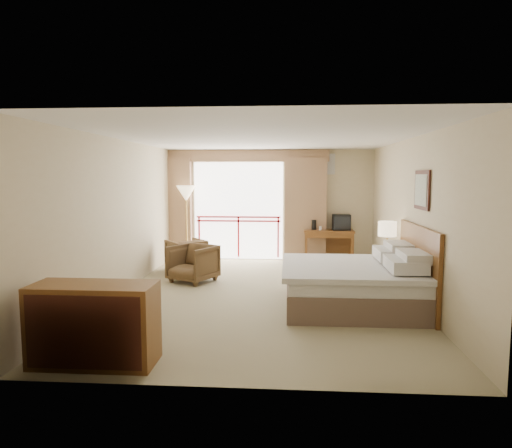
# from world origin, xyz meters

# --- Properties ---
(floor) EXTENTS (7.00, 7.00, 0.00)m
(floor) POSITION_xyz_m (0.00, 0.00, 0.00)
(floor) COLOR gray
(floor) RESTS_ON ground
(ceiling) EXTENTS (7.00, 7.00, 0.00)m
(ceiling) POSITION_xyz_m (0.00, 0.00, 2.70)
(ceiling) COLOR white
(ceiling) RESTS_ON wall_back
(wall_back) EXTENTS (5.00, 0.00, 5.00)m
(wall_back) POSITION_xyz_m (0.00, 3.50, 1.35)
(wall_back) COLOR #C8B78F
(wall_back) RESTS_ON ground
(wall_front) EXTENTS (5.00, 0.00, 5.00)m
(wall_front) POSITION_xyz_m (0.00, -3.50, 1.35)
(wall_front) COLOR #C8B78F
(wall_front) RESTS_ON ground
(wall_left) EXTENTS (0.00, 7.00, 7.00)m
(wall_left) POSITION_xyz_m (-2.50, 0.00, 1.35)
(wall_left) COLOR #C8B78F
(wall_left) RESTS_ON ground
(wall_right) EXTENTS (0.00, 7.00, 7.00)m
(wall_right) POSITION_xyz_m (2.50, 0.00, 1.35)
(wall_right) COLOR #C8B78F
(wall_right) RESTS_ON ground
(balcony_door) EXTENTS (2.40, 0.00, 2.40)m
(balcony_door) POSITION_xyz_m (-0.80, 3.48, 1.20)
(balcony_door) COLOR white
(balcony_door) RESTS_ON wall_back
(balcony_railing) EXTENTS (2.09, 0.03, 1.02)m
(balcony_railing) POSITION_xyz_m (-0.80, 3.46, 0.81)
(balcony_railing) COLOR #B50F16
(balcony_railing) RESTS_ON wall_back
(curtain_left) EXTENTS (1.00, 0.26, 2.50)m
(curtain_left) POSITION_xyz_m (-2.45, 3.35, 1.25)
(curtain_left) COLOR #856146
(curtain_left) RESTS_ON wall_back
(curtain_right) EXTENTS (1.00, 0.26, 2.50)m
(curtain_right) POSITION_xyz_m (0.85, 3.35, 1.25)
(curtain_right) COLOR #856146
(curtain_right) RESTS_ON wall_back
(valance) EXTENTS (4.40, 0.22, 0.28)m
(valance) POSITION_xyz_m (-0.80, 3.38, 2.55)
(valance) COLOR #856146
(valance) RESTS_ON wall_back
(hvac_vent) EXTENTS (0.50, 0.04, 0.50)m
(hvac_vent) POSITION_xyz_m (1.30, 3.47, 2.35)
(hvac_vent) COLOR silver
(hvac_vent) RESTS_ON wall_back
(bed) EXTENTS (2.13, 2.06, 0.97)m
(bed) POSITION_xyz_m (1.50, -0.60, 0.38)
(bed) COLOR brown
(bed) RESTS_ON floor
(headboard) EXTENTS (0.06, 2.10, 1.30)m
(headboard) POSITION_xyz_m (2.46, -0.60, 0.65)
(headboard) COLOR #5D3417
(headboard) RESTS_ON wall_right
(framed_art) EXTENTS (0.04, 0.72, 0.60)m
(framed_art) POSITION_xyz_m (2.47, -0.60, 1.85)
(framed_art) COLOR black
(framed_art) RESTS_ON wall_right
(nightstand) EXTENTS (0.49, 0.57, 0.64)m
(nightstand) POSITION_xyz_m (2.24, 0.60, 0.32)
(nightstand) COLOR #5D3417
(nightstand) RESTS_ON floor
(table_lamp) EXTENTS (0.33, 0.33, 0.58)m
(table_lamp) POSITION_xyz_m (2.24, 0.65, 1.09)
(table_lamp) COLOR tan
(table_lamp) RESTS_ON nightstand
(phone) EXTENTS (0.20, 0.18, 0.08)m
(phone) POSITION_xyz_m (2.19, 0.45, 0.68)
(phone) COLOR black
(phone) RESTS_ON nightstand
(desk) EXTENTS (1.19, 0.57, 0.78)m
(desk) POSITION_xyz_m (1.40, 3.26, 0.60)
(desk) COLOR #5D3417
(desk) RESTS_ON floor
(tv) EXTENTS (0.42, 0.33, 0.38)m
(tv) POSITION_xyz_m (1.70, 3.21, 0.96)
(tv) COLOR black
(tv) RESTS_ON desk
(coffee_maker) EXTENTS (0.15, 0.15, 0.25)m
(coffee_maker) POSITION_xyz_m (1.05, 3.21, 0.89)
(coffee_maker) COLOR black
(coffee_maker) RESTS_ON desk
(cup) EXTENTS (0.08, 0.08, 0.10)m
(cup) POSITION_xyz_m (1.20, 3.16, 0.82)
(cup) COLOR white
(cup) RESTS_ON desk
(wastebasket) EXTENTS (0.21, 0.21, 0.27)m
(wastebasket) POSITION_xyz_m (1.01, 2.65, 0.13)
(wastebasket) COLOR black
(wastebasket) RESTS_ON floor
(armchair_far) EXTENTS (1.04, 1.04, 0.68)m
(armchair_far) POSITION_xyz_m (-1.80, 2.04, 0.00)
(armchair_far) COLOR #48331E
(armchair_far) RESTS_ON floor
(armchair_near) EXTENTS (1.06, 1.07, 0.73)m
(armchair_near) POSITION_xyz_m (-1.42, 0.93, 0.00)
(armchair_near) COLOR #48331E
(armchair_near) RESTS_ON floor
(side_table) EXTENTS (0.52, 0.52, 0.57)m
(side_table) POSITION_xyz_m (-1.78, 1.57, 0.39)
(side_table) COLOR black
(side_table) RESTS_ON floor
(book) EXTENTS (0.18, 0.23, 0.02)m
(book) POSITION_xyz_m (-1.78, 1.57, 0.57)
(book) COLOR white
(book) RESTS_ON side_table
(floor_lamp) EXTENTS (0.47, 0.47, 1.83)m
(floor_lamp) POSITION_xyz_m (-2.03, 3.15, 1.58)
(floor_lamp) COLOR tan
(floor_lamp) RESTS_ON floor
(dresser) EXTENTS (1.34, 0.57, 0.90)m
(dresser) POSITION_xyz_m (-1.68, -3.03, 0.45)
(dresser) COLOR #5D3417
(dresser) RESTS_ON floor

